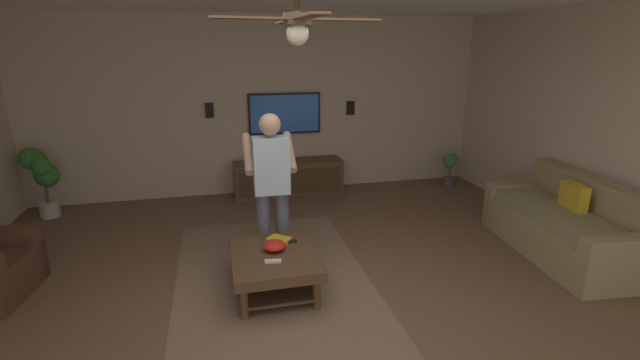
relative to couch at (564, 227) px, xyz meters
The scene contains 18 objects.
ground_plane 3.08m from the couch, 101.13° to the left, with size 8.77×8.77×0.00m, color brown.
wall_back_tv 4.45m from the couch, 44.01° to the left, with size 0.10×7.22×2.75m, color #BCA893.
area_rug 3.31m from the couch, 87.10° to the left, with size 3.06×1.91×0.01m, color #7A604C.
couch is the anchor object (origin of this frame).
coffee_table 3.29m from the couch, 90.57° to the left, with size 1.00×0.80×0.40m.
media_console 3.86m from the couch, 44.00° to the left, with size 0.45×1.70×0.55m.
tv 4.15m from the couch, 41.63° to the left, with size 0.05×1.13×0.64m.
person_standing 3.33m from the couch, 81.02° to the left, with size 0.53×0.54×1.64m.
potted_plant_tall 6.63m from the couch, 66.91° to the left, with size 0.39×0.47×0.98m.
potted_plant_short 2.61m from the couch, ahead, with size 0.30×0.30×0.57m.
bowl 3.28m from the couch, 89.82° to the left, with size 0.22×0.22×0.10m, color red.
remote_white 3.34m from the couch, 94.02° to the left, with size 0.15×0.04×0.02m, color white.
remote_black 3.12m from the couch, 87.42° to the left, with size 0.15×0.04×0.02m, color black.
book 3.22m from the couch, 86.56° to the left, with size 0.22×0.16×0.04m, color gold.
vase_round 4.05m from the couch, 45.89° to the left, with size 0.22×0.22×0.22m, color orange.
wall_speaker_left 3.57m from the couch, 27.76° to the left, with size 0.06×0.12×0.22m, color black.
wall_speaker_right 4.99m from the couch, 51.60° to the left, with size 0.06×0.12×0.22m, color black.
ceiling_fan 3.83m from the couch, 100.93° to the left, with size 1.20×1.20×0.46m.
Camera 1 is at (-3.18, 0.74, 2.26)m, focal length 24.47 mm.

